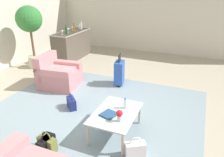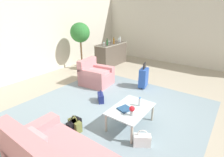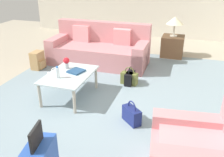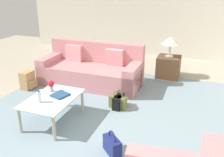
{
  "view_description": "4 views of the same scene",
  "coord_description": "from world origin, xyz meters",
  "px_view_note": "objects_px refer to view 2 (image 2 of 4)",
  "views": [
    {
      "loc": [
        -3.42,
        -1.7,
        2.5
      ],
      "look_at": [
        -0.14,
        -0.32,
        0.96
      ],
      "focal_mm": 35.0,
      "sensor_mm": 36.0,
      "label": 1
    },
    {
      "loc": [
        -3.24,
        -2.08,
        2.4
      ],
      "look_at": [
        -0.36,
        0.03,
        0.99
      ],
      "focal_mm": 28.0,
      "sensor_mm": 36.0,
      "label": 2
    },
    {
      "loc": [
        3.11,
        1.38,
        2.12
      ],
      "look_at": [
        0.07,
        0.42,
        0.69
      ],
      "focal_mm": 40.0,
      "sensor_mm": 36.0,
      "label": 3
    },
    {
      "loc": [
        2.73,
        1.7,
        2.25
      ],
      "look_at": [
        -1.0,
        0.33,
        0.68
      ],
      "focal_mm": 40.0,
      "sensor_mm": 36.0,
      "label": 4
    }
  ],
  "objects_px": {
    "handbag_white": "(142,140)",
    "handbag_navy": "(101,97)",
    "wine_glass_left_of_centre": "(109,42)",
    "wine_glass_rightmost": "(118,39)",
    "wine_bottle_amber": "(114,41)",
    "coffee_table": "(131,110)",
    "handbag_olive": "(75,125)",
    "armchair": "(95,76)",
    "handbag_black": "(74,125)",
    "potted_ficus": "(80,37)",
    "wine_bottle_green": "(107,43)",
    "coffee_table_book": "(125,109)",
    "suitcase_blue": "(144,77)",
    "wine_bottle_clear": "(120,40)",
    "flower_vase": "(132,110)",
    "wine_glass_leftmost": "(104,43)",
    "wine_glass_right_of_centre": "(113,40)",
    "bar_console": "(111,54)",
    "water_bottle": "(140,102)"
  },
  "relations": [
    {
      "from": "wine_bottle_clear",
      "to": "handbag_navy",
      "type": "distance_m",
      "value": 4.08
    },
    {
      "from": "wine_glass_left_of_centre",
      "to": "handbag_white",
      "type": "relative_size",
      "value": 0.43
    },
    {
      "from": "wine_glass_right_of_centre",
      "to": "handbag_white",
      "type": "relative_size",
      "value": 0.43
    },
    {
      "from": "coffee_table_book",
      "to": "suitcase_blue",
      "type": "xyz_separation_m",
      "value": [
        2.12,
        0.62,
        -0.1
      ]
    },
    {
      "from": "wine_glass_left_of_centre",
      "to": "handbag_white",
      "type": "distance_m",
      "value": 5.25
    },
    {
      "from": "wine_glass_left_of_centre",
      "to": "wine_glass_right_of_centre",
      "type": "bearing_deg",
      "value": 8.54
    },
    {
      "from": "handbag_black",
      "to": "wine_glass_leftmost",
      "type": "bearing_deg",
      "value": 30.25
    },
    {
      "from": "wine_glass_left_of_centre",
      "to": "wine_bottle_clear",
      "type": "height_order",
      "value": "wine_bottle_clear"
    },
    {
      "from": "wine_glass_leftmost",
      "to": "wine_bottle_clear",
      "type": "xyz_separation_m",
      "value": [
        1.07,
        -0.09,
        0.01
      ]
    },
    {
      "from": "wine_glass_left_of_centre",
      "to": "handbag_olive",
      "type": "distance_m",
      "value": 4.8
    },
    {
      "from": "flower_vase",
      "to": "wine_glass_left_of_centre",
      "type": "xyz_separation_m",
      "value": [
        3.53,
        3.24,
        0.52
      ]
    },
    {
      "from": "wine_bottle_amber",
      "to": "handbag_olive",
      "type": "height_order",
      "value": "wine_bottle_amber"
    },
    {
      "from": "coffee_table",
      "to": "wine_bottle_amber",
      "type": "height_order",
      "value": "wine_bottle_amber"
    },
    {
      "from": "handbag_black",
      "to": "handbag_olive",
      "type": "distance_m",
      "value": 0.02
    },
    {
      "from": "wine_glass_leftmost",
      "to": "suitcase_blue",
      "type": "xyz_separation_m",
      "value": [
        -0.93,
        -2.37,
        -0.72
      ]
    },
    {
      "from": "wine_glass_left_of_centre",
      "to": "wine_glass_right_of_centre",
      "type": "xyz_separation_m",
      "value": [
        0.38,
        0.06,
        0.0
      ]
    },
    {
      "from": "bar_console",
      "to": "handbag_black",
      "type": "distance_m",
      "value": 4.9
    },
    {
      "from": "wine_bottle_amber",
      "to": "handbag_black",
      "type": "height_order",
      "value": "wine_bottle_amber"
    },
    {
      "from": "wine_glass_rightmost",
      "to": "handbag_black",
      "type": "height_order",
      "value": "wine_glass_rightmost"
    },
    {
      "from": "coffee_table",
      "to": "handbag_navy",
      "type": "xyz_separation_m",
      "value": [
        0.45,
        1.22,
        -0.26
      ]
    },
    {
      "from": "water_bottle",
      "to": "wine_bottle_clear",
      "type": "bearing_deg",
      "value": 39.0
    },
    {
      "from": "wine_glass_right_of_centre",
      "to": "wine_bottle_green",
      "type": "relative_size",
      "value": 0.51
    },
    {
      "from": "armchair",
      "to": "potted_ficus",
      "type": "height_order",
      "value": "potted_ficus"
    },
    {
      "from": "suitcase_blue",
      "to": "potted_ficus",
      "type": "distance_m",
      "value": 3.17
    },
    {
      "from": "handbag_white",
      "to": "handbag_navy",
      "type": "height_order",
      "value": "same"
    },
    {
      "from": "wine_glass_leftmost",
      "to": "suitcase_blue",
      "type": "relative_size",
      "value": 0.18
    },
    {
      "from": "armchair",
      "to": "bar_console",
      "type": "xyz_separation_m",
      "value": [
        2.21,
        0.93,
        0.21
      ]
    },
    {
      "from": "wine_glass_right_of_centre",
      "to": "handbag_olive",
      "type": "height_order",
      "value": "wine_glass_right_of_centre"
    },
    {
      "from": "wine_glass_rightmost",
      "to": "potted_ficus",
      "type": "bearing_deg",
      "value": 162.35
    },
    {
      "from": "armchair",
      "to": "wine_glass_rightmost",
      "type": "relative_size",
      "value": 6.73
    },
    {
      "from": "wine_glass_right_of_centre",
      "to": "handbag_black",
      "type": "distance_m",
      "value": 5.16
    },
    {
      "from": "flower_vase",
      "to": "wine_glass_leftmost",
      "type": "height_order",
      "value": "wine_glass_leftmost"
    },
    {
      "from": "wine_glass_left_of_centre",
      "to": "handbag_white",
      "type": "xyz_separation_m",
      "value": [
        -3.71,
        -3.58,
        -0.95
      ]
    },
    {
      "from": "coffee_table_book",
      "to": "handbag_white",
      "type": "relative_size",
      "value": 0.7
    },
    {
      "from": "wine_glass_rightmost",
      "to": "suitcase_blue",
      "type": "distance_m",
      "value": 3.25
    },
    {
      "from": "bar_console",
      "to": "wine_glass_left_of_centre",
      "type": "distance_m",
      "value": 0.61
    },
    {
      "from": "wine_glass_rightmost",
      "to": "suitcase_blue",
      "type": "relative_size",
      "value": 0.18
    },
    {
      "from": "armchair",
      "to": "suitcase_blue",
      "type": "distance_m",
      "value": 1.63
    },
    {
      "from": "wine_bottle_green",
      "to": "suitcase_blue",
      "type": "height_order",
      "value": "wine_bottle_green"
    },
    {
      "from": "handbag_olive",
      "to": "armchair",
      "type": "bearing_deg",
      "value": 31.66
    },
    {
      "from": "wine_bottle_green",
      "to": "handbag_white",
      "type": "xyz_separation_m",
      "value": [
        -3.43,
        -3.47,
        -0.96
      ]
    },
    {
      "from": "handbag_black",
      "to": "potted_ficus",
      "type": "height_order",
      "value": "potted_ficus"
    },
    {
      "from": "wine_glass_rightmost",
      "to": "wine_bottle_amber",
      "type": "bearing_deg",
      "value": -166.85
    },
    {
      "from": "coffee_table",
      "to": "coffee_table_book",
      "type": "relative_size",
      "value": 4.16
    },
    {
      "from": "bar_console",
      "to": "wine_glass_leftmost",
      "type": "relative_size",
      "value": 10.78
    },
    {
      "from": "wine_glass_left_of_centre",
      "to": "wine_bottle_green",
      "type": "xyz_separation_m",
      "value": [
        -0.28,
        -0.11,
        0.01
      ]
    },
    {
      "from": "wine_bottle_amber",
      "to": "potted_ficus",
      "type": "distance_m",
      "value": 1.53
    },
    {
      "from": "flower_vase",
      "to": "wine_bottle_clear",
      "type": "bearing_deg",
      "value": 36.54
    },
    {
      "from": "potted_ficus",
      "to": "wine_glass_left_of_centre",
      "type": "bearing_deg",
      "value": -28.74
    },
    {
      "from": "coffee_table_book",
      "to": "coffee_table",
      "type": "bearing_deg",
      "value": -16.77
    }
  ]
}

